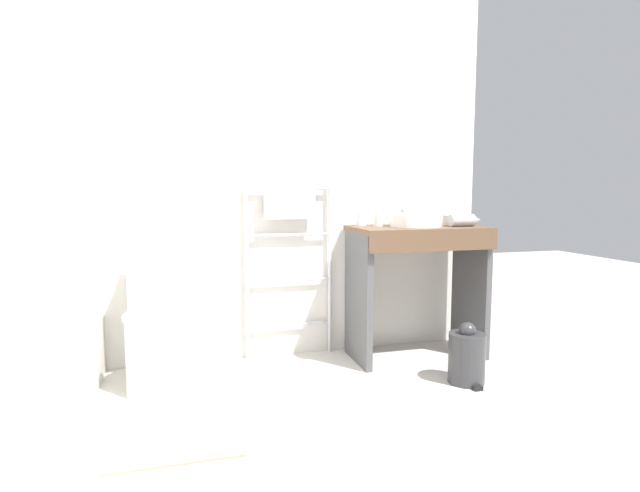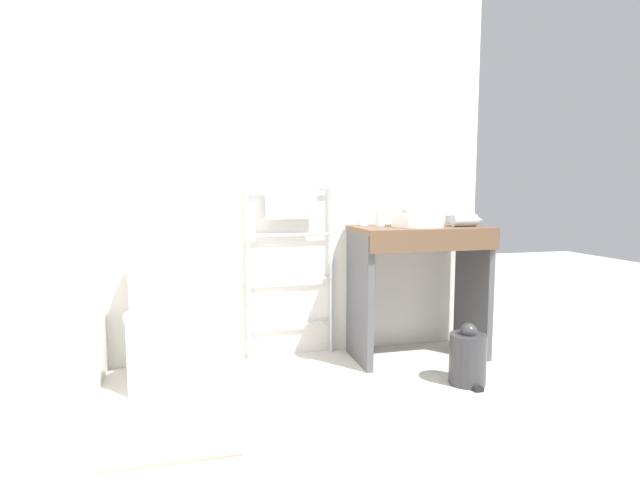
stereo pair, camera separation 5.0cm
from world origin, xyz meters
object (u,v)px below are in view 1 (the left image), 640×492
at_px(towel_radiator, 289,233).
at_px(sink_basin, 415,220).
at_px(hair_dryer, 462,220).
at_px(toilet, 162,332).
at_px(cup_near_wall, 362,219).
at_px(cup_near_edge, 379,219).
at_px(trash_bin, 467,356).

distance_m(towel_radiator, sink_basin, 0.82).
xyz_separation_m(sink_basin, hair_dryer, (0.31, -0.06, -0.00)).
bearing_deg(towel_radiator, hair_dryer, -14.46).
bearing_deg(toilet, sink_basin, 3.25).
bearing_deg(cup_near_wall, hair_dryer, -20.70).
bearing_deg(cup_near_edge, hair_dryer, -17.56).
distance_m(sink_basin, cup_near_edge, 0.24).
height_order(cup_near_wall, trash_bin, cup_near_wall).
distance_m(cup_near_edge, hair_dryer, 0.54).
relative_size(cup_near_edge, hair_dryer, 0.42).
xyz_separation_m(cup_near_wall, cup_near_edge, (0.10, -0.07, 0.00)).
distance_m(sink_basin, hair_dryer, 0.31).
bearing_deg(trash_bin, toilet, 166.17).
height_order(towel_radiator, trash_bin, towel_radiator).
height_order(sink_basin, trash_bin, sink_basin).
relative_size(toilet, towel_radiator, 0.65).
height_order(sink_basin, hair_dryer, sink_basin).
xyz_separation_m(towel_radiator, hair_dryer, (1.09, -0.28, 0.08)).
distance_m(hair_dryer, trash_bin, 0.90).
relative_size(towel_radiator, cup_near_wall, 12.71).
relative_size(sink_basin, trash_bin, 0.95).
bearing_deg(toilet, towel_radiator, 21.36).
height_order(cup_near_edge, trash_bin, cup_near_edge).
bearing_deg(cup_near_edge, sink_basin, -26.39).
bearing_deg(sink_basin, toilet, -176.75).
distance_m(towel_radiator, trash_bin, 1.32).
xyz_separation_m(toilet, hair_dryer, (1.89, 0.03, 0.59)).
distance_m(sink_basin, cup_near_wall, 0.35).
xyz_separation_m(towel_radiator, trash_bin, (0.88, -0.73, -0.67)).
relative_size(sink_basin, cup_near_edge, 3.62).
bearing_deg(sink_basin, trash_bin, -79.78).
bearing_deg(hair_dryer, cup_near_wall, 159.30).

